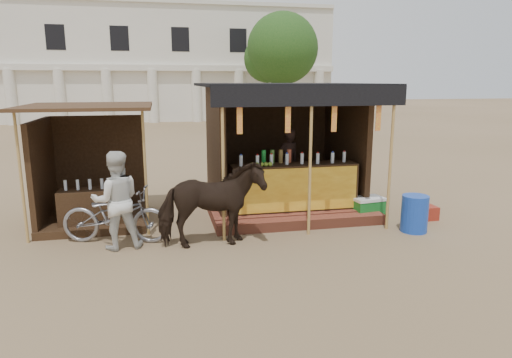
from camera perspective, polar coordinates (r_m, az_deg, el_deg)
name	(u,v)px	position (r m, az deg, el deg)	size (l,w,h in m)	color
ground	(278,272)	(7.06, 2.75, -11.48)	(120.00, 120.00, 0.00)	#846B4C
main_stall	(284,164)	(10.13, 3.51, 1.87)	(3.60, 3.61, 2.78)	brown
secondary_stall	(86,181)	(9.81, -20.53, -0.26)	(2.40, 2.40, 2.38)	#3A2415
cow	(211,205)	(7.84, -5.61, -3.24)	(0.82, 1.79, 1.51)	black
motorbike	(115,215)	(8.48, -17.18, -4.37)	(0.66, 1.89, 0.99)	gray
bystander	(116,200)	(8.09, -17.06, -2.57)	(0.82, 0.64, 1.69)	silver
blue_barrel	(415,214)	(9.23, 19.20, -4.10)	(0.50, 0.50, 0.71)	#163EAA
red_crate	(425,212)	(10.20, 20.35, -3.91)	(0.41, 0.43, 0.28)	maroon
cooler	(367,208)	(9.83, 13.75, -3.51)	(0.70, 0.53, 0.46)	#197327
background_building	(152,65)	(36.21, -12.87, 13.69)	(26.00, 7.45, 8.18)	silver
tree	(279,51)	(29.41, 2.88, 15.67)	(4.50, 4.40, 7.00)	#382314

